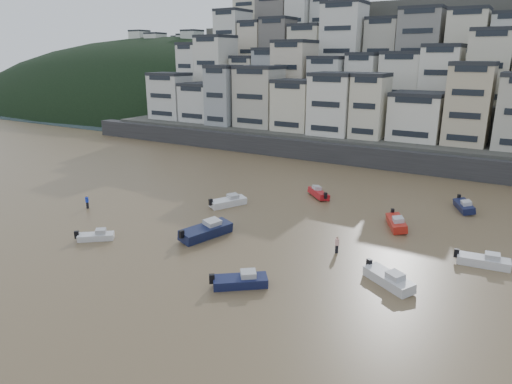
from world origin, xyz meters
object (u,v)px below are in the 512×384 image
Objects in this scene: boat_c at (206,229)px; person_pink at (337,245)px; boat_e at (396,221)px; boat_f at (228,201)px; boat_h at (319,192)px; person_blue at (87,202)px; boat_j at (96,235)px; boat_a at (240,279)px; boat_d at (484,259)px; boat_i at (464,205)px; boat_b at (389,277)px.

boat_c reaches higher than person_pink.
boat_e is 20.85m from boat_f.
person_pink is (8.96, -16.10, 0.21)m from boat_h.
boat_f is at bearing 159.39° from person_pink.
boat_c is 18.64m from person_blue.
boat_j is 2.29× the size of person_blue.
boat_e is at bearing -2.22° from boat_j.
boat_e is at bearing -163.26° from boat_h.
boat_f reaches higher than boat_a.
boat_j is 11.30m from person_blue.
boat_a is 0.76× the size of boat_c.
boat_a is at bearing -112.33° from person_pink.
boat_h is at bearing 22.30° from boat_j.
boat_f is (-20.56, -3.43, 0.00)m from boat_e.
person_pink is (-12.63, -4.26, 0.20)m from boat_d.
boat_e is 13.61m from boat_h.
boat_e is at bearing 20.86° from person_blue.
boat_f is 1.06× the size of boat_i.
boat_d is 16.49m from boat_i.
boat_d is 0.93× the size of boat_e.
boat_b is 7.28m from person_pink.
boat_j is 24.94m from person_pink.
boat_i is (22.32, 23.68, -0.22)m from boat_c.
person_blue is at bearing 104.91° from boat_c.
boat_h reaches higher than boat_j.
boat_c is 1.24× the size of boat_e.
boat_b reaches higher than boat_j.
boat_c is 21.31m from boat_e.
boat_d is at bearing -10.21° from boat_i.
boat_f is 12.74m from boat_h.
person_blue is at bearing -176.59° from boat_d.
person_pink is (22.85, 9.99, 0.33)m from boat_j.
person_pink reaches higher than boat_a.
person_pink reaches higher than boat_e.
boat_b is 14.17m from boat_e.
boat_f is at bearing -171.88° from boat_b.
boat_f is at bearing -105.96° from boat_e.
boat_a reaches higher than boat_h.
boat_a is 33.68m from boat_i.
boat_a is 1.00× the size of boat_i.
boat_h is at bearing -142.25° from boat_e.
boat_h is 18.32m from boat_i.
boat_a is at bearing -46.54° from boat_i.
person_blue reaches higher than boat_d.
person_pink is (-6.15, 3.89, 0.15)m from boat_b.
boat_h is 18.43m from person_pink.
person_pink is (13.45, 3.36, -0.03)m from boat_c.
person_pink is at bearing -43.17° from boat_e.
boat_a is 0.94× the size of boat_b.
boat_e is at bearing -54.72° from boat_f.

